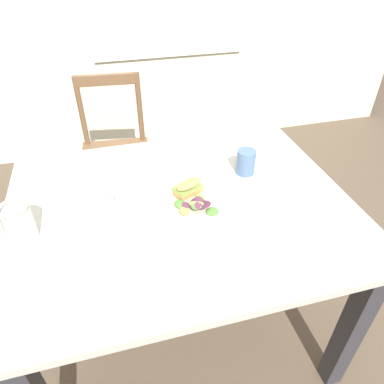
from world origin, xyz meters
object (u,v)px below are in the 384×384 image
at_px(plate_lunch, 195,202).
at_px(fork_on_napkin, 113,209).
at_px(cup_extra_side, 246,162).
at_px(mason_jar_iced_tea, 19,225).
at_px(chair_wooden_far, 116,152).
at_px(sandwich_half_front, 188,188).
at_px(dining_table, 181,229).

distance_m(plate_lunch, fork_on_napkin, 0.29).
bearing_deg(cup_extra_side, mason_jar_iced_tea, -167.98).
bearing_deg(cup_extra_side, chair_wooden_far, 120.95).
distance_m(sandwich_half_front, cup_extra_side, 0.27).
distance_m(mason_jar_iced_tea, cup_extra_side, 0.83).
bearing_deg(fork_on_napkin, chair_wooden_far, 86.84).
xyz_separation_m(sandwich_half_front, fork_on_napkin, (-0.27, -0.01, -0.03)).
distance_m(dining_table, fork_on_napkin, 0.27).
bearing_deg(dining_table, mason_jar_iced_tea, -174.82).
relative_size(chair_wooden_far, mason_jar_iced_tea, 6.44).
bearing_deg(plate_lunch, sandwich_half_front, 105.03).
bearing_deg(sandwich_half_front, mason_jar_iced_tea, -171.53).
height_order(dining_table, cup_extra_side, cup_extra_side).
height_order(plate_lunch, cup_extra_side, cup_extra_side).
bearing_deg(cup_extra_side, dining_table, -156.93).
bearing_deg(dining_table, sandwich_half_front, 42.73).
xyz_separation_m(dining_table, cup_extra_side, (0.30, 0.13, 0.17)).
xyz_separation_m(dining_table, mason_jar_iced_tea, (-0.51, -0.05, 0.18)).
bearing_deg(chair_wooden_far, fork_on_napkin, -93.16).
height_order(plate_lunch, sandwich_half_front, sandwich_half_front).
bearing_deg(dining_table, cup_extra_side, 23.07).
relative_size(chair_wooden_far, sandwich_half_front, 7.46).
relative_size(chair_wooden_far, cup_extra_side, 8.78).
relative_size(sandwich_half_front, cup_extra_side, 1.18).
bearing_deg(plate_lunch, cup_extra_side, 29.09).
distance_m(chair_wooden_far, fork_on_napkin, 0.95).
bearing_deg(mason_jar_iced_tea, dining_table, 5.18).
xyz_separation_m(chair_wooden_far, mason_jar_iced_tea, (-0.33, -0.97, 0.35)).
bearing_deg(chair_wooden_far, dining_table, -78.79).
relative_size(mason_jar_iced_tea, cup_extra_side, 1.36).
bearing_deg(cup_extra_side, fork_on_napkin, -169.08).
height_order(chair_wooden_far, plate_lunch, chair_wooden_far).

